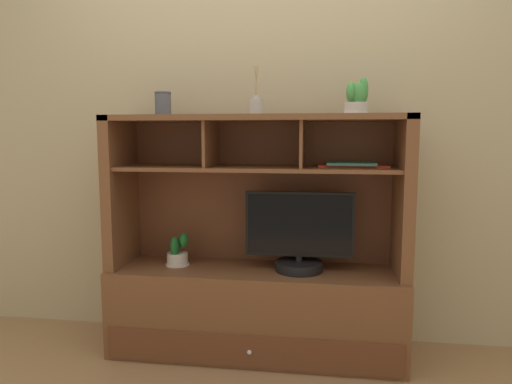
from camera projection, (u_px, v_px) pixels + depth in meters
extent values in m
cube|color=#986F4D|center=(256.00, 352.00, 2.57)|extent=(6.00, 6.00, 0.02)
cube|color=tan|center=(262.00, 100.00, 2.65)|extent=(6.00, 0.02, 2.80)
cube|color=brown|center=(256.00, 310.00, 2.54)|extent=(1.59, 0.45, 0.47)
cube|color=brown|center=(250.00, 351.00, 2.33)|extent=(1.53, 0.01, 0.17)
sphere|color=silver|center=(249.00, 352.00, 2.32)|extent=(0.02, 0.02, 0.02)
cube|color=brown|center=(121.00, 191.00, 2.57)|extent=(0.06, 0.39, 0.83)
cube|color=brown|center=(403.00, 196.00, 2.35)|extent=(0.06, 0.39, 0.83)
cube|color=brown|center=(261.00, 192.00, 2.65)|extent=(1.53, 0.02, 0.80)
cube|color=brown|center=(256.00, 118.00, 2.41)|extent=(1.59, 0.39, 0.03)
cube|color=brown|center=(256.00, 168.00, 2.44)|extent=(1.47, 0.35, 0.02)
cube|color=brown|center=(211.00, 144.00, 2.46)|extent=(0.02, 0.33, 0.24)
cube|color=brown|center=(302.00, 144.00, 2.39)|extent=(0.02, 0.33, 0.24)
cylinder|color=black|center=(299.00, 266.00, 2.46)|extent=(0.25, 0.25, 0.05)
cylinder|color=black|center=(299.00, 259.00, 2.46)|extent=(0.04, 0.04, 0.03)
cube|color=black|center=(299.00, 224.00, 2.44)|extent=(0.58, 0.03, 0.35)
cube|color=black|center=(299.00, 225.00, 2.42)|extent=(0.55, 0.00, 0.32)
cylinder|color=beige|center=(177.00, 259.00, 2.57)|extent=(0.12, 0.12, 0.07)
cylinder|color=beige|center=(178.00, 264.00, 2.57)|extent=(0.13, 0.13, 0.01)
ellipsoid|color=#1A5C26|center=(184.00, 240.00, 2.56)|extent=(0.05, 0.07, 0.08)
ellipsoid|color=#1A5C26|center=(176.00, 244.00, 2.59)|extent=(0.06, 0.05, 0.07)
ellipsoid|color=#1A5C26|center=(175.00, 247.00, 2.54)|extent=(0.05, 0.07, 0.12)
cube|color=#A93121|center=(353.00, 166.00, 2.40)|extent=(0.36, 0.19, 0.01)
cube|color=#3E816E|center=(351.00, 163.00, 2.41)|extent=(0.26, 0.25, 0.01)
cylinder|color=#B3B1B0|center=(256.00, 107.00, 2.41)|extent=(0.08, 0.08, 0.08)
cylinder|color=#B3B1B0|center=(256.00, 97.00, 2.40)|extent=(0.03, 0.03, 0.02)
cylinder|color=tan|center=(257.00, 83.00, 2.39)|extent=(0.00, 0.03, 0.17)
cylinder|color=tan|center=(257.00, 83.00, 2.40)|extent=(0.02, 0.02, 0.17)
cylinder|color=tan|center=(256.00, 83.00, 2.40)|extent=(0.02, 0.01, 0.17)
cylinder|color=tan|center=(256.00, 83.00, 2.40)|extent=(0.02, 0.03, 0.17)
cylinder|color=tan|center=(255.00, 83.00, 2.39)|extent=(0.01, 0.03, 0.17)
cylinder|color=tan|center=(256.00, 83.00, 2.39)|extent=(0.02, 0.01, 0.17)
cylinder|color=tan|center=(257.00, 83.00, 2.39)|extent=(0.02, 0.02, 0.17)
cylinder|color=beige|center=(356.00, 109.00, 2.33)|extent=(0.12, 0.12, 0.06)
cylinder|color=beige|center=(356.00, 114.00, 2.34)|extent=(0.14, 0.14, 0.01)
ellipsoid|color=#439548|center=(363.00, 91.00, 2.32)|extent=(0.05, 0.05, 0.14)
ellipsoid|color=#439548|center=(357.00, 97.00, 2.34)|extent=(0.04, 0.06, 0.08)
ellipsoid|color=#439548|center=(353.00, 96.00, 2.34)|extent=(0.05, 0.05, 0.12)
ellipsoid|color=#439548|center=(351.00, 92.00, 2.30)|extent=(0.05, 0.08, 0.11)
ellipsoid|color=#439548|center=(359.00, 94.00, 2.28)|extent=(0.07, 0.04, 0.11)
cylinder|color=#505360|center=(163.00, 105.00, 2.50)|extent=(0.09, 0.09, 0.12)
torus|color=#505360|center=(163.00, 93.00, 2.49)|extent=(0.09, 0.09, 0.01)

